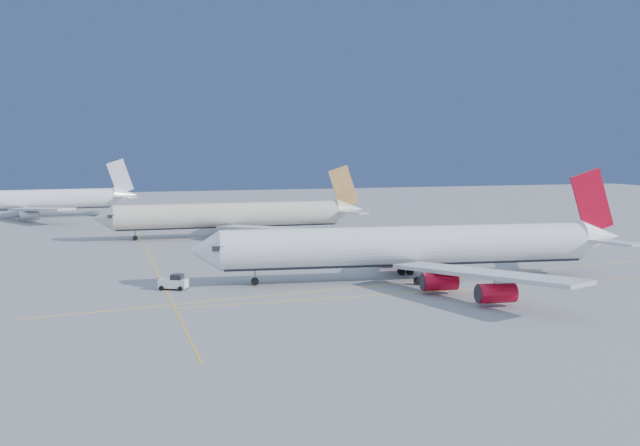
{
  "coord_description": "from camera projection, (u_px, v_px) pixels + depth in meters",
  "views": [
    {
      "loc": [
        -49.44,
        -109.49,
        21.46
      ],
      "look_at": [
        -8.4,
        21.49,
        7.0
      ],
      "focal_mm": 40.0,
      "sensor_mm": 36.0,
      "label": 1
    }
  ],
  "objects": [
    {
      "name": "ground",
      "position": [
        405.0,
        275.0,
        120.86
      ],
      "size": [
        500.0,
        500.0,
        0.0
      ],
      "primitive_type": "plane",
      "color": "slate",
      "rests_on": "ground"
    },
    {
      "name": "taxiway_lines",
      "position": [
        311.0,
        273.0,
        122.5
      ],
      "size": [
        118.86,
        140.0,
        0.02
      ],
      "color": "#FAB40D",
      "rests_on": "ground"
    },
    {
      "name": "airliner_virgin",
      "position": [
        417.0,
        246.0,
        116.35
      ],
      "size": [
        73.62,
        65.72,
        18.16
      ],
      "rotation": [
        0.0,
        0.0,
        -0.12
      ],
      "color": "white",
      "rests_on": "ground"
    },
    {
      "name": "airliner_etihad",
      "position": [
        235.0,
        215.0,
        172.4
      ],
      "size": [
        65.94,
        61.04,
        17.24
      ],
      "rotation": [
        0.0,
        0.0,
        -0.02
      ],
      "color": "beige",
      "rests_on": "ground"
    },
    {
      "name": "airliner_third",
      "position": [
        27.0,
        200.0,
        219.33
      ],
      "size": [
        67.58,
        62.05,
        18.12
      ],
      "rotation": [
        0.0,
        0.0,
        0.09
      ],
      "color": "white",
      "rests_on": "ground"
    },
    {
      "name": "pushback_tug",
      "position": [
        174.0,
        282.0,
        108.47
      ],
      "size": [
        4.72,
        3.92,
        2.37
      ],
      "rotation": [
        0.0,
        0.0,
        -0.44
      ],
      "color": "white",
      "rests_on": "ground"
    }
  ]
}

